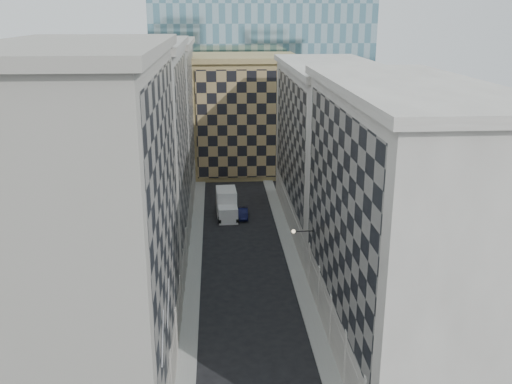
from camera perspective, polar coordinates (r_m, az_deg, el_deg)
name	(u,v)px	position (r m, az deg, el deg)	size (l,w,h in m)	color
sidewalk_west	(194,268)	(59.81, -6.22, -7.52)	(1.50, 100.00, 0.15)	gray
sidewalk_east	(295,265)	(60.28, 3.88, -7.25)	(1.50, 100.00, 0.15)	gray
bldg_left_a	(91,231)	(38.54, -16.13, -3.72)	(10.80, 22.80, 23.70)	#9D998D
bldg_left_b	(136,156)	(59.40, -11.93, 3.55)	(10.80, 22.80, 22.70)	gray
bldg_left_c	(157,121)	(80.87, -9.91, 7.00)	(10.80, 22.80, 21.70)	#9D998D
bldg_right_a	(399,222)	(44.07, 14.12, -2.93)	(10.80, 26.80, 20.70)	#B5B0A6
bldg_right_b	(329,147)	(69.27, 7.34, 4.52)	(10.80, 28.80, 19.70)	#B5B0A6
tan_block	(244,114)	(93.51, -1.17, 7.81)	(16.80, 14.80, 18.80)	#A18A55
church_tower	(228,2)	(106.17, -2.78, 18.46)	(7.20, 7.20, 51.50)	#312C26
flagpoles_left	(165,319)	(34.94, -9.04, -12.48)	(0.10, 6.33, 2.33)	gray
bracket_lamp	(295,231)	(52.29, 3.97, -3.95)	(1.98, 0.36, 0.36)	black
box_truck	(227,205)	(73.72, -2.94, -1.32)	(2.77, 6.29, 3.40)	white
dark_car	(243,213)	(73.27, -1.34, -2.13)	(1.31, 3.75, 1.24)	#0E1135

